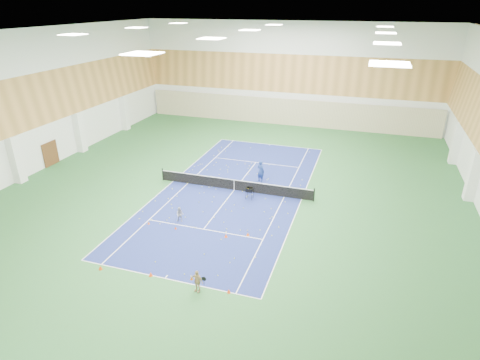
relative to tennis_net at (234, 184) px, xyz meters
name	(u,v)px	position (x,y,z in m)	size (l,w,h in m)	color
ground	(234,190)	(0.00, 0.00, -0.55)	(40.00, 40.00, 0.00)	#29612E
room_shell	(234,118)	(0.00, 0.00, 5.45)	(36.00, 40.00, 12.00)	white
wood_cladding	(234,91)	(0.00, 0.00, 7.45)	(36.00, 40.00, 8.00)	#C68D49
ceiling_light_grid	(233,34)	(0.00, 0.00, 11.37)	(21.40, 25.40, 0.06)	white
court_surface	(234,190)	(0.00, 0.00, -0.55)	(10.97, 23.77, 0.01)	navy
tennis_balls_scatter	(234,190)	(0.00, 0.00, -0.50)	(10.57, 22.77, 0.07)	#CCD424
tennis_net	(234,184)	(0.00, 0.00, 0.00)	(12.80, 0.10, 1.10)	black
back_curtain	(286,112)	(0.00, 19.75, 1.05)	(35.40, 0.16, 3.20)	#C6B793
door_left_b	(50,154)	(-17.92, 0.00, 0.55)	(0.08, 1.80, 2.20)	#593319
coach	(261,171)	(1.58, 2.30, 0.40)	(0.69, 0.45, 1.89)	navy
child_court	(180,215)	(-1.94, -5.92, -0.01)	(0.53, 0.41, 1.08)	#97969F
child_apron	(197,281)	(2.13, -12.29, 0.10)	(0.76, 0.32, 1.30)	tan
ball_cart	(250,193)	(1.63, -1.10, -0.07)	(0.55, 0.55, 0.95)	black
cone_svc_a	(149,223)	(-3.83, -6.93, -0.46)	(0.17, 0.17, 0.19)	#F1530C
cone_svc_b	(176,228)	(-1.79, -6.95, -0.45)	(0.18, 0.18, 0.19)	#D73F0B
cone_svc_c	(226,236)	(1.76, -6.85, -0.43)	(0.22, 0.22, 0.24)	#FF4B0D
cone_svc_d	(248,234)	(3.06, -6.24, -0.43)	(0.22, 0.22, 0.24)	#F8560D
cone_base_a	(100,268)	(-3.88, -12.27, -0.42)	(0.23, 0.23, 0.25)	#DE420B
cone_base_b	(151,274)	(-0.86, -11.91, -0.43)	(0.22, 0.22, 0.25)	#F8410D
cone_base_c	(192,278)	(1.44, -11.51, -0.44)	(0.19, 0.19, 0.21)	orange
cone_base_d	(229,291)	(3.74, -11.90, -0.44)	(0.20, 0.20, 0.22)	#FF450D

